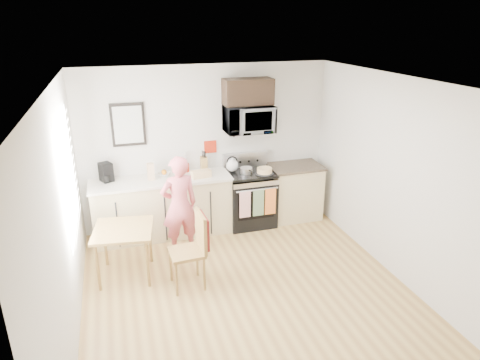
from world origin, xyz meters
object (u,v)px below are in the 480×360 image
object	(u,v)px
chair	(197,239)
cake	(264,171)
dining_table	(123,234)
range	(250,199)
microwave	(249,119)
person	(179,205)

from	to	relation	value
chair	cake	xyz separation A→B (m)	(1.37, 1.30, 0.33)
dining_table	cake	bearing A→B (deg)	20.52
range	microwave	bearing A→B (deg)	90.06
person	microwave	bearing A→B (deg)	-159.80
chair	range	bearing A→B (deg)	47.97
cake	range	bearing A→B (deg)	135.83
microwave	person	distance (m)	1.76
dining_table	chair	size ratio (longest dim) A/B	0.75
microwave	dining_table	bearing A→B (deg)	-151.52
person	cake	xyz separation A→B (m)	(1.44, 0.41, 0.23)
person	chair	xyz separation A→B (m)	(0.07, -0.89, -0.10)
range	cake	distance (m)	0.59
chair	dining_table	bearing A→B (deg)	148.95
chair	cake	world-z (taller)	cake
range	person	size ratio (longest dim) A/B	0.79
person	range	bearing A→B (deg)	-163.59
microwave	cake	size ratio (longest dim) A/B	2.59
person	cake	bearing A→B (deg)	-172.63
microwave	chair	distance (m)	2.27
range	dining_table	distance (m)	2.31
cake	microwave	bearing A→B (deg)	122.81
microwave	chair	size ratio (longest dim) A/B	0.76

